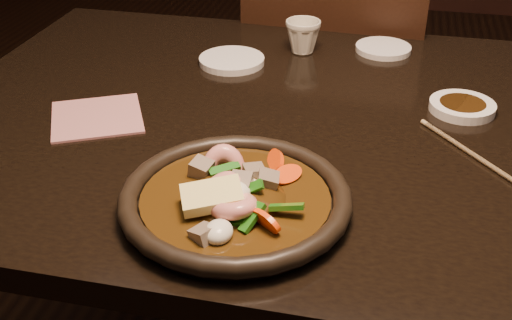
% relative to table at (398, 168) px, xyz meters
% --- Properties ---
extents(table, '(1.60, 0.90, 0.75)m').
position_rel_table_xyz_m(table, '(0.00, 0.00, 0.00)').
color(table, black).
rests_on(table, floor).
extents(chair, '(0.45, 0.45, 0.92)m').
position_rel_table_xyz_m(chair, '(-0.17, 0.56, -0.18)').
color(chair, black).
rests_on(chair, floor).
extents(plate, '(0.31, 0.31, 0.03)m').
position_rel_table_xyz_m(plate, '(-0.21, -0.28, 0.09)').
color(plate, black).
rests_on(plate, table).
extents(stirfry, '(0.17, 0.23, 0.07)m').
position_rel_table_xyz_m(stirfry, '(-0.21, -0.28, 0.10)').
color(stirfry, '#341F09').
rests_on(stirfry, plate).
extents(soy_dish, '(0.11, 0.11, 0.02)m').
position_rel_table_xyz_m(soy_dish, '(0.09, 0.09, 0.08)').
color(soy_dish, white).
rests_on(soy_dish, table).
extents(saucer_left, '(0.13, 0.13, 0.01)m').
position_rel_table_xyz_m(saucer_left, '(-0.34, 0.20, 0.08)').
color(saucer_left, white).
rests_on(saucer_left, table).
extents(saucer_right, '(0.11, 0.11, 0.01)m').
position_rel_table_xyz_m(saucer_right, '(-0.05, 0.33, 0.08)').
color(saucer_right, white).
rests_on(saucer_right, table).
extents(tea_cup, '(0.08, 0.07, 0.07)m').
position_rel_table_xyz_m(tea_cup, '(-0.21, 0.29, 0.11)').
color(tea_cup, beige).
rests_on(tea_cup, table).
extents(chopsticks, '(0.17, 0.21, 0.01)m').
position_rel_table_xyz_m(chopsticks, '(0.11, -0.08, 0.08)').
color(chopsticks, tan).
rests_on(chopsticks, table).
extents(napkin, '(0.20, 0.20, 0.00)m').
position_rel_table_xyz_m(napkin, '(-0.50, -0.08, 0.08)').
color(napkin, '#B16D6E').
rests_on(napkin, table).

